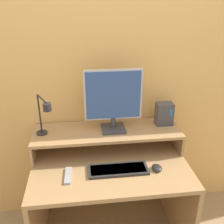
{
  "coord_description": "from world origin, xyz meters",
  "views": [
    {
      "loc": [
        -0.18,
        -1.18,
        1.8
      ],
      "look_at": [
        0.02,
        0.39,
        1.09
      ],
      "focal_mm": 42.0,
      "sensor_mm": 36.0,
      "label": 1
    }
  ],
  "objects_px": {
    "router_dock": "(164,114)",
    "keyboard": "(118,169)",
    "mouse": "(157,168)",
    "monitor": "(113,99)",
    "remote_control": "(68,176)",
    "desk_lamp": "(44,115)"
  },
  "relations": [
    {
      "from": "router_dock",
      "to": "keyboard",
      "type": "distance_m",
      "value": 0.58
    },
    {
      "from": "keyboard",
      "to": "mouse",
      "type": "xyz_separation_m",
      "value": [
        0.26,
        -0.02,
        0.01
      ]
    },
    {
      "from": "router_dock",
      "to": "keyboard",
      "type": "xyz_separation_m",
      "value": [
        -0.4,
        -0.33,
        -0.25
      ]
    },
    {
      "from": "monitor",
      "to": "keyboard",
      "type": "xyz_separation_m",
      "value": [
        -0.0,
        -0.29,
        -0.4
      ]
    },
    {
      "from": "monitor",
      "to": "mouse",
      "type": "height_order",
      "value": "monitor"
    },
    {
      "from": "monitor",
      "to": "remote_control",
      "type": "xyz_separation_m",
      "value": [
        -0.34,
        -0.31,
        -0.4
      ]
    },
    {
      "from": "router_dock",
      "to": "keyboard",
      "type": "relative_size",
      "value": 0.43
    },
    {
      "from": "monitor",
      "to": "desk_lamp",
      "type": "bearing_deg",
      "value": -169.6
    },
    {
      "from": "monitor",
      "to": "desk_lamp",
      "type": "distance_m",
      "value": 0.49
    },
    {
      "from": "remote_control",
      "to": "monitor",
      "type": "bearing_deg",
      "value": 41.96
    },
    {
      "from": "monitor",
      "to": "remote_control",
      "type": "height_order",
      "value": "monitor"
    },
    {
      "from": "keyboard",
      "to": "remote_control",
      "type": "bearing_deg",
      "value": -176.47
    },
    {
      "from": "desk_lamp",
      "to": "mouse",
      "type": "relative_size",
      "value": 3.6
    },
    {
      "from": "monitor",
      "to": "keyboard",
      "type": "distance_m",
      "value": 0.49
    },
    {
      "from": "router_dock",
      "to": "mouse",
      "type": "distance_m",
      "value": 0.45
    },
    {
      "from": "desk_lamp",
      "to": "mouse",
      "type": "height_order",
      "value": "desk_lamp"
    },
    {
      "from": "router_dock",
      "to": "remote_control",
      "type": "xyz_separation_m",
      "value": [
        -0.74,
        -0.35,
        -0.25
      ]
    },
    {
      "from": "keyboard",
      "to": "remote_control",
      "type": "distance_m",
      "value": 0.34
    },
    {
      "from": "mouse",
      "to": "router_dock",
      "type": "bearing_deg",
      "value": 68.02
    },
    {
      "from": "monitor",
      "to": "keyboard",
      "type": "relative_size",
      "value": 1.13
    },
    {
      "from": "keyboard",
      "to": "mouse",
      "type": "relative_size",
      "value": 4.77
    },
    {
      "from": "desk_lamp",
      "to": "remote_control",
      "type": "xyz_separation_m",
      "value": [
        0.14,
        -0.22,
        -0.35
      ]
    }
  ]
}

